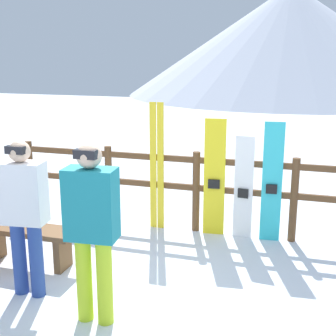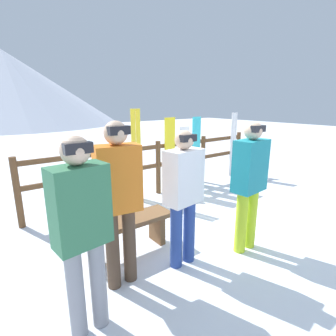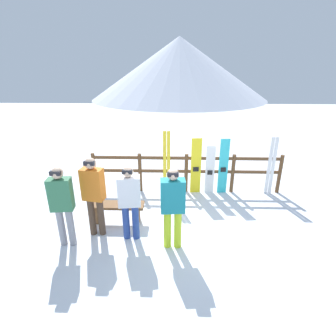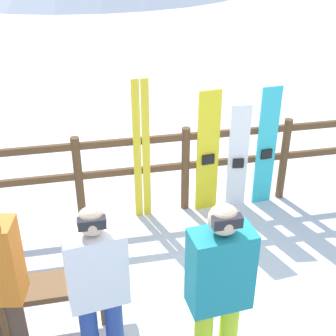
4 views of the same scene
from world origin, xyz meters
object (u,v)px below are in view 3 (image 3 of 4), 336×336
person_orange (94,192)px  person_plaid_green (62,202)px  bench (118,209)px  ski_pair_white (271,166)px  person_white (129,199)px  person_teal (173,204)px  snowboard_yellow (196,166)px  snowboard_cyan (223,167)px  snowboard_white (210,170)px  ski_pair_yellow (167,163)px

person_orange → person_plaid_green: bearing=-143.8°
bench → ski_pair_white: size_ratio=0.73×
bench → person_white: bearing=-56.4°
person_teal → person_white: person_teal is taller
snowboard_yellow → snowboard_cyan: 0.75m
ski_pair_white → snowboard_white: bearing=-179.9°
snowboard_white → snowboard_cyan: size_ratio=0.87×
person_teal → person_plaid_green: person_teal is taller
person_white → snowboard_cyan: bearing=44.2°
person_plaid_green → person_teal: bearing=-0.1°
ski_pair_white → snowboard_yellow: bearing=-179.9°
person_plaid_green → snowboard_white: 3.91m
person_teal → snowboard_cyan: person_teal is taller
snowboard_white → bench: bearing=-145.5°
ski_pair_yellow → ski_pair_white: 2.83m
snowboard_white → snowboard_yellow: bearing=180.0°
person_orange → ski_pair_yellow: 2.46m
ski_pair_white → bench: bearing=-158.3°
person_white → person_orange: size_ratio=0.93×
snowboard_white → snowboard_cyan: snowboard_cyan is taller
person_plaid_green → snowboard_white: (3.08, 2.39, -0.29)m
person_plaid_green → snowboard_cyan: person_plaid_green is taller
person_orange → snowboard_yellow: size_ratio=1.09×
person_plaid_green → person_white: bearing=11.3°
person_orange → ski_pair_yellow: size_ratio=0.98×
snowboard_cyan → ski_pair_white: ski_pair_white is taller
bench → ski_pair_white: bearing=21.7°
person_plaid_green → person_orange: bearing=36.2°
person_plaid_green → snowboard_yellow: (2.69, 2.39, -0.18)m
snowboard_yellow → snowboard_cyan: (0.75, -0.00, -0.01)m
bench → person_orange: size_ratio=0.69×
person_white → person_orange: (-0.74, 0.12, 0.08)m
bench → ski_pair_white: 4.21m
snowboard_white → ski_pair_white: size_ratio=0.84×
bench → snowboard_white: (2.24, 1.54, 0.35)m
bench → person_white: size_ratio=0.75×
person_plaid_green → snowboard_white: person_plaid_green is taller
person_teal → snowboard_yellow: size_ratio=1.06×
ski_pair_yellow → person_orange: bearing=-124.5°
bench → snowboard_yellow: bearing=39.7°
person_plaid_green → person_orange: size_ratio=0.96×
person_teal → ski_pair_white: size_ratio=1.03×
ski_pair_yellow → snowboard_yellow: (0.80, -0.00, -0.10)m
snowboard_cyan → person_teal: bearing=-119.4°
bench → snowboard_yellow: snowboard_yellow is taller
snowboard_yellow → snowboard_cyan: bearing=-0.0°
person_teal → snowboard_white: person_teal is taller
person_white → ski_pair_yellow: ski_pair_yellow is taller
person_plaid_green → snowboard_white: bearing=37.8°
person_orange → ski_pair_yellow: ski_pair_yellow is taller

